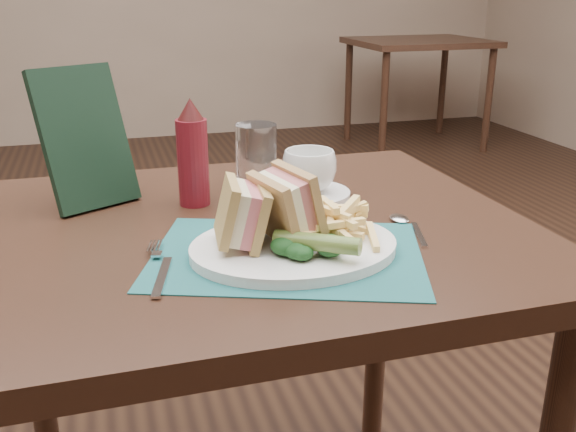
{
  "coord_description": "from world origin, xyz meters",
  "views": [
    {
      "loc": [
        -0.21,
        -1.45,
        1.12
      ],
      "look_at": [
        0.04,
        -0.61,
        0.8
      ],
      "focal_mm": 40.0,
      "sensor_mm": 36.0,
      "label": 1
    }
  ],
  "objects_px": {
    "table_main": "(251,417)",
    "check_presenter": "(85,138)",
    "sandwich_half_a": "(227,214)",
    "table_bg_right": "(416,94)",
    "sandwich_half_b": "(274,207)",
    "coffee_cup": "(309,171)",
    "ketchup_bottle": "(192,152)",
    "placemat": "(287,255)",
    "drinking_glass": "(256,160)",
    "plate": "(294,247)",
    "saucer": "(309,194)"
  },
  "relations": [
    {
      "from": "table_main",
      "to": "check_presenter",
      "type": "height_order",
      "value": "check_presenter"
    },
    {
      "from": "table_main",
      "to": "sandwich_half_a",
      "type": "distance_m",
      "value": 0.46
    },
    {
      "from": "table_bg_right",
      "to": "sandwich_half_b",
      "type": "relative_size",
      "value": 8.5
    },
    {
      "from": "coffee_cup",
      "to": "ketchup_bottle",
      "type": "relative_size",
      "value": 0.52
    },
    {
      "from": "placemat",
      "to": "check_presenter",
      "type": "relative_size",
      "value": 1.57
    },
    {
      "from": "ketchup_bottle",
      "to": "check_presenter",
      "type": "height_order",
      "value": "check_presenter"
    },
    {
      "from": "table_bg_right",
      "to": "sandwich_half_b",
      "type": "height_order",
      "value": "sandwich_half_b"
    },
    {
      "from": "table_main",
      "to": "coffee_cup",
      "type": "distance_m",
      "value": 0.46
    },
    {
      "from": "drinking_glass",
      "to": "table_main",
      "type": "bearing_deg",
      "value": -109.89
    },
    {
      "from": "sandwich_half_b",
      "to": "table_bg_right",
      "type": "bearing_deg",
      "value": 45.6
    },
    {
      "from": "plate",
      "to": "sandwich_half_a",
      "type": "distance_m",
      "value": 0.11
    },
    {
      "from": "ketchup_bottle",
      "to": "saucer",
      "type": "bearing_deg",
      "value": -4.66
    },
    {
      "from": "sandwich_half_b",
      "to": "table_main",
      "type": "bearing_deg",
      "value": 80.92
    },
    {
      "from": "table_bg_right",
      "to": "check_presenter",
      "type": "bearing_deg",
      "value": -126.14
    },
    {
      "from": "sandwich_half_b",
      "to": "ketchup_bottle",
      "type": "distance_m",
      "value": 0.26
    },
    {
      "from": "sandwich_half_a",
      "to": "ketchup_bottle",
      "type": "xyz_separation_m",
      "value": [
        -0.01,
        0.25,
        0.03
      ]
    },
    {
      "from": "plate",
      "to": "drinking_glass",
      "type": "bearing_deg",
      "value": 86.98
    },
    {
      "from": "placemat",
      "to": "sandwich_half_a",
      "type": "distance_m",
      "value": 0.11
    },
    {
      "from": "coffee_cup",
      "to": "sandwich_half_a",
      "type": "bearing_deg",
      "value": -130.4
    },
    {
      "from": "sandwich_half_b",
      "to": "check_presenter",
      "type": "height_order",
      "value": "check_presenter"
    },
    {
      "from": "sandwich_half_b",
      "to": "saucer",
      "type": "distance_m",
      "value": 0.28
    },
    {
      "from": "placemat",
      "to": "coffee_cup",
      "type": "distance_m",
      "value": 0.28
    },
    {
      "from": "table_main",
      "to": "table_bg_right",
      "type": "distance_m",
      "value": 3.75
    },
    {
      "from": "table_main",
      "to": "ketchup_bottle",
      "type": "relative_size",
      "value": 4.84
    },
    {
      "from": "placemat",
      "to": "sandwich_half_a",
      "type": "bearing_deg",
      "value": 168.51
    },
    {
      "from": "ketchup_bottle",
      "to": "sandwich_half_a",
      "type": "bearing_deg",
      "value": -87.76
    },
    {
      "from": "drinking_glass",
      "to": "check_presenter",
      "type": "relative_size",
      "value": 0.53
    },
    {
      "from": "placemat",
      "to": "coffee_cup",
      "type": "height_order",
      "value": "coffee_cup"
    },
    {
      "from": "table_main",
      "to": "sandwich_half_a",
      "type": "height_order",
      "value": "sandwich_half_a"
    },
    {
      "from": "plate",
      "to": "saucer",
      "type": "xyz_separation_m",
      "value": [
        0.1,
        0.24,
        -0.0
      ]
    },
    {
      "from": "check_presenter",
      "to": "sandwich_half_a",
      "type": "bearing_deg",
      "value": -86.58
    },
    {
      "from": "saucer",
      "to": "drinking_glass",
      "type": "bearing_deg",
      "value": 155.75
    },
    {
      "from": "sandwich_half_a",
      "to": "check_presenter",
      "type": "bearing_deg",
      "value": 127.59
    },
    {
      "from": "coffee_cup",
      "to": "placemat",
      "type": "bearing_deg",
      "value": -114.78
    },
    {
      "from": "table_main",
      "to": "ketchup_bottle",
      "type": "bearing_deg",
      "value": 117.91
    },
    {
      "from": "sandwich_half_a",
      "to": "check_presenter",
      "type": "height_order",
      "value": "check_presenter"
    },
    {
      "from": "ketchup_bottle",
      "to": "check_presenter",
      "type": "distance_m",
      "value": 0.18
    },
    {
      "from": "table_main",
      "to": "placemat",
      "type": "distance_m",
      "value": 0.4
    },
    {
      "from": "plate",
      "to": "drinking_glass",
      "type": "relative_size",
      "value": 2.31
    },
    {
      "from": "placemat",
      "to": "table_main",
      "type": "bearing_deg",
      "value": 100.66
    },
    {
      "from": "table_bg_right",
      "to": "saucer",
      "type": "relative_size",
      "value": 6.0
    },
    {
      "from": "coffee_cup",
      "to": "check_presenter",
      "type": "relative_size",
      "value": 0.4
    },
    {
      "from": "table_main",
      "to": "plate",
      "type": "distance_m",
      "value": 0.41
    },
    {
      "from": "table_main",
      "to": "saucer",
      "type": "height_order",
      "value": "saucer"
    },
    {
      "from": "table_bg_right",
      "to": "ketchup_bottle",
      "type": "bearing_deg",
      "value": -123.45
    },
    {
      "from": "placemat",
      "to": "coffee_cup",
      "type": "xyz_separation_m",
      "value": [
        0.11,
        0.25,
        0.05
      ]
    },
    {
      "from": "table_bg_right",
      "to": "saucer",
      "type": "height_order",
      "value": "saucer"
    },
    {
      "from": "ketchup_bottle",
      "to": "coffee_cup",
      "type": "bearing_deg",
      "value": -4.66
    },
    {
      "from": "table_main",
      "to": "saucer",
      "type": "bearing_deg",
      "value": 37.1
    },
    {
      "from": "saucer",
      "to": "sandwich_half_b",
      "type": "bearing_deg",
      "value": -118.72
    }
  ]
}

